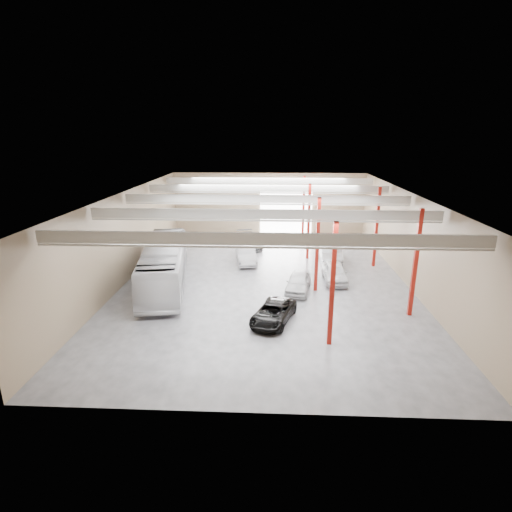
# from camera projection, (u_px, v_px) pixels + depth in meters

# --- Properties ---
(depot_shell) EXTENTS (22.12, 32.12, 7.06)m
(depot_shell) POSITION_uv_depth(u_px,v_px,m) (268.00, 218.00, 31.11)
(depot_shell) COLOR #4D4D52
(depot_shell) RESTS_ON ground
(coach_bus) EXTENTS (5.01, 12.62, 3.43)m
(coach_bus) POSITION_uv_depth(u_px,v_px,m) (164.00, 265.00, 30.38)
(coach_bus) COLOR silver
(coach_bus) RESTS_ON ground
(black_sedan) EXTENTS (3.29, 4.80, 1.22)m
(black_sedan) POSITION_uv_depth(u_px,v_px,m) (273.00, 313.00, 24.82)
(black_sedan) COLOR black
(black_sedan) RESTS_ON ground
(car_row_a) EXTENTS (2.38, 4.35, 1.40)m
(car_row_a) POSITION_uv_depth(u_px,v_px,m) (298.00, 282.00, 29.68)
(car_row_a) COLOR silver
(car_row_a) RESTS_ON ground
(car_row_b) EXTENTS (2.37, 4.85, 1.53)m
(car_row_b) POSITION_uv_depth(u_px,v_px,m) (246.00, 254.00, 36.27)
(car_row_b) COLOR #B5B4B9
(car_row_b) RESTS_ON ground
(car_row_c) EXTENTS (3.34, 5.21, 1.41)m
(car_row_c) POSITION_uv_depth(u_px,v_px,m) (249.00, 240.00, 41.25)
(car_row_c) COLOR slate
(car_row_c) RESTS_ON ground
(car_right_near) EXTENTS (2.00, 5.23, 1.70)m
(car_right_near) POSITION_uv_depth(u_px,v_px,m) (330.00, 252.00, 36.57)
(car_right_near) COLOR silver
(car_right_near) RESTS_ON ground
(car_right_far) EXTENTS (1.75, 4.30, 1.46)m
(car_right_far) POSITION_uv_depth(u_px,v_px,m) (335.00, 272.00, 31.66)
(car_right_far) COLOR silver
(car_right_far) RESTS_ON ground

